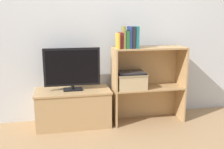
# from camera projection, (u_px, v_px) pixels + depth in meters

# --- Properties ---
(ground_plane) EXTENTS (16.00, 16.00, 0.00)m
(ground_plane) POSITION_uv_depth(u_px,v_px,m) (115.00, 128.00, 3.08)
(ground_plane) COLOR #A37F56
(wall_back) EXTENTS (10.00, 0.05, 2.40)m
(wall_back) POSITION_uv_depth(u_px,v_px,m) (107.00, 24.00, 3.25)
(wall_back) COLOR silver
(wall_back) RESTS_ON ground_plane
(tv_stand) EXTENTS (0.88, 0.43, 0.44)m
(tv_stand) POSITION_uv_depth(u_px,v_px,m) (73.00, 107.00, 3.14)
(tv_stand) COLOR tan
(tv_stand) RESTS_ON ground_plane
(tv) EXTENTS (0.65, 0.14, 0.50)m
(tv) POSITION_uv_depth(u_px,v_px,m) (72.00, 68.00, 3.04)
(tv) COLOR black
(tv) RESTS_ON tv_stand
(bookshelf_lower_tier) EXTENTS (0.88, 0.31, 0.44)m
(bookshelf_lower_tier) POSITION_uv_depth(u_px,v_px,m) (146.00, 98.00, 3.32)
(bookshelf_lower_tier) COLOR tan
(bookshelf_lower_tier) RESTS_ON ground_plane
(bookshelf_upper_tier) EXTENTS (0.88, 0.31, 0.49)m
(bookshelf_upper_tier) POSITION_uv_depth(u_px,v_px,m) (147.00, 61.00, 3.22)
(bookshelf_upper_tier) COLOR tan
(bookshelf_upper_tier) RESTS_ON bookshelf_lower_tier
(book_mustard) EXTENTS (0.02, 0.16, 0.17)m
(book_mustard) POSITION_uv_depth(u_px,v_px,m) (118.00, 41.00, 2.97)
(book_mustard) COLOR gold
(book_mustard) RESTS_ON bookshelf_upper_tier
(book_maroon) EXTENTS (0.04, 0.12, 0.18)m
(book_maroon) POSITION_uv_depth(u_px,v_px,m) (121.00, 40.00, 2.98)
(book_maroon) COLOR maroon
(book_maroon) RESTS_ON bookshelf_upper_tier
(book_olive) EXTENTS (0.02, 0.15, 0.25)m
(book_olive) POSITION_uv_depth(u_px,v_px,m) (124.00, 37.00, 2.98)
(book_olive) COLOR olive
(book_olive) RESTS_ON bookshelf_upper_tier
(book_forest) EXTENTS (0.04, 0.14, 0.20)m
(book_forest) POSITION_uv_depth(u_px,v_px,m) (127.00, 40.00, 2.99)
(book_forest) COLOR #286638
(book_forest) RESTS_ON bookshelf_upper_tier
(book_navy) EXTENTS (0.02, 0.16, 0.25)m
(book_navy) POSITION_uv_depth(u_px,v_px,m) (129.00, 37.00, 2.99)
(book_navy) COLOR navy
(book_navy) RESTS_ON bookshelf_upper_tier
(book_charcoal) EXTENTS (0.04, 0.16, 0.24)m
(book_charcoal) POSITION_uv_depth(u_px,v_px,m) (133.00, 37.00, 3.00)
(book_charcoal) COLOR #232328
(book_charcoal) RESTS_ON bookshelf_upper_tier
(book_teal) EXTENTS (0.03, 0.16, 0.25)m
(book_teal) POSITION_uv_depth(u_px,v_px,m) (136.00, 37.00, 3.00)
(book_teal) COLOR #1E7075
(book_teal) RESTS_ON bookshelf_upper_tier
(storage_basket_left) EXTENTS (0.35, 0.28, 0.19)m
(storage_basket_left) POSITION_uv_depth(u_px,v_px,m) (131.00, 80.00, 3.14)
(storage_basket_left) COLOR tan
(storage_basket_left) RESTS_ON bookshelf_lower_tier
(laptop) EXTENTS (0.32, 0.22, 0.02)m
(laptop) POSITION_uv_depth(u_px,v_px,m) (131.00, 72.00, 3.12)
(laptop) COLOR #2D2D33
(laptop) RESTS_ON storage_basket_left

